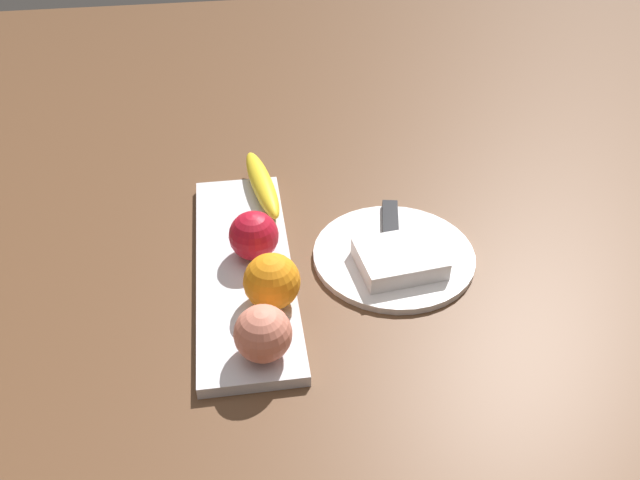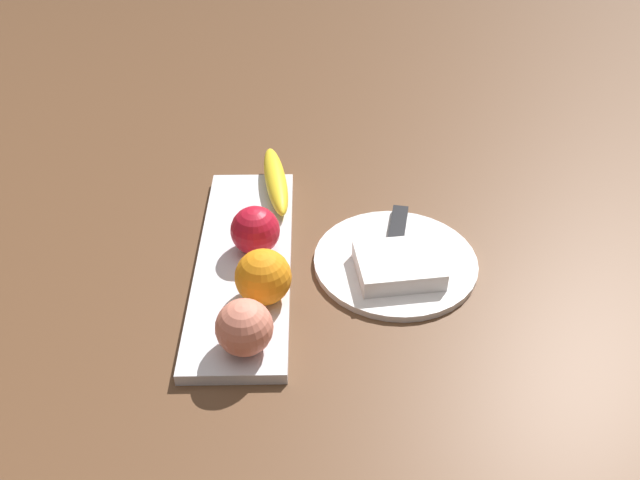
# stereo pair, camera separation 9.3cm
# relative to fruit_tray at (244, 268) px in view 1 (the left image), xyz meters

# --- Properties ---
(ground_plane) EXTENTS (2.40, 2.40, 0.00)m
(ground_plane) POSITION_rel_fruit_tray_xyz_m (0.02, 0.02, -0.01)
(ground_plane) COLOR brown
(fruit_tray) EXTENTS (0.44, 0.13, 0.02)m
(fruit_tray) POSITION_rel_fruit_tray_xyz_m (0.00, 0.00, 0.00)
(fruit_tray) COLOR silver
(fruit_tray) RESTS_ON ground_plane
(apple) EXTENTS (0.07, 0.07, 0.07)m
(apple) POSITION_rel_fruit_tray_xyz_m (-0.02, 0.02, 0.04)
(apple) COLOR red
(apple) RESTS_ON fruit_tray
(banana) EXTENTS (0.20, 0.06, 0.03)m
(banana) POSITION_rel_fruit_tray_xyz_m (-0.18, 0.04, 0.03)
(banana) COLOR yellow
(banana) RESTS_ON fruit_tray
(orange_near_apple) EXTENTS (0.08, 0.08, 0.08)m
(orange_near_apple) POSITION_rel_fruit_tray_xyz_m (0.09, 0.03, 0.05)
(orange_near_apple) COLOR orange
(orange_near_apple) RESTS_ON fruit_tray
(peach) EXTENTS (0.07, 0.07, 0.07)m
(peach) POSITION_rel_fruit_tray_xyz_m (0.17, 0.02, 0.04)
(peach) COLOR #DB7B64
(peach) RESTS_ON fruit_tray
(dinner_plate) EXTENTS (0.24, 0.24, 0.01)m
(dinner_plate) POSITION_rel_fruit_tray_xyz_m (0.00, 0.22, -0.00)
(dinner_plate) COLOR white
(dinner_plate) RESTS_ON ground_plane
(folded_napkin) EXTENTS (0.11, 0.13, 0.03)m
(folded_napkin) POSITION_rel_fruit_tray_xyz_m (0.03, 0.22, 0.02)
(folded_napkin) COLOR white
(folded_napkin) RESTS_ON dinner_plate
(knife) EXTENTS (0.18, 0.06, 0.01)m
(knife) POSITION_rel_fruit_tray_xyz_m (-0.06, 0.23, 0.01)
(knife) COLOR silver
(knife) RESTS_ON dinner_plate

